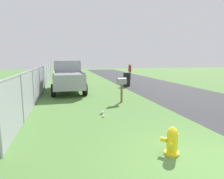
{
  "coord_description": "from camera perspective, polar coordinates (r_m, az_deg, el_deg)",
  "views": [
    {
      "loc": [
        -3.06,
        2.93,
        2.22
      ],
      "look_at": [
        4.41,
        1.08,
        0.99
      ],
      "focal_mm": 31.0,
      "sensor_mm": 36.0,
      "label": 1
    }
  ],
  "objects": [
    {
      "name": "litter_bag_by_mailbox",
      "position": [
        7.88,
        -2.96,
        -6.75
      ],
      "size": [
        0.14,
        0.14,
        0.14
      ],
      "primitive_type": "sphere",
      "color": "silver",
      "rests_on": "ground"
    },
    {
      "name": "trash_bin",
      "position": [
        15.69,
        4.37,
        3.0
      ],
      "size": [
        0.59,
        0.59,
        1.11
      ],
      "color": "black",
      "rests_on": "ground"
    },
    {
      "name": "pickup_truck",
      "position": [
        13.63,
        -12.92,
        4.17
      ],
      "size": [
        5.29,
        2.17,
        2.09
      ],
      "rotation": [
        0.0,
        0.0,
        0.02
      ],
      "color": "#93999E",
      "rests_on": "ground"
    },
    {
      "name": "pedestrian",
      "position": [
        20.96,
        5.27,
        5.76
      ],
      "size": [
        0.48,
        0.3,
        1.74
      ],
      "rotation": [
        0.0,
        0.0,
        4.94
      ],
      "color": "#4C4238",
      "rests_on": "ground"
    },
    {
      "name": "fence_section",
      "position": [
        13.37,
        -20.05,
        3.04
      ],
      "size": [
        17.43,
        0.07,
        1.73
      ],
      "color": "#9EA3A8",
      "rests_on": "ground"
    },
    {
      "name": "mailbox",
      "position": [
        9.83,
        2.86,
        1.96
      ],
      "size": [
        0.34,
        0.55,
        1.25
      ],
      "rotation": [
        0.0,
        0.0,
        0.29
      ],
      "color": "brown",
      "rests_on": "ground"
    },
    {
      "name": "fire_hydrant",
      "position": [
        4.86,
        17.25,
        -14.41
      ],
      "size": [
        0.42,
        0.43,
        0.65
      ],
      "rotation": [
        0.0,
        0.0,
        0.83
      ],
      "color": "yellow",
      "rests_on": "ground"
    },
    {
      "name": "ground_plane",
      "position": [
        4.78,
        27.95,
        -19.67
      ],
      "size": [
        80.0,
        80.0,
        0.0
      ],
      "primitive_type": "plane",
      "color": "#4C7538"
    },
    {
      "name": "road_asphalt",
      "position": [
        11.75,
        23.95,
        -2.56
      ],
      "size": [
        60.0,
        5.44,
        0.01
      ],
      "primitive_type": "cube",
      "color": "#2D2D30",
      "rests_on": "ground"
    },
    {
      "name": "litter_cup_far_scatter",
      "position": [
        7.49,
        -2.53,
        -7.82
      ],
      "size": [
        0.1,
        0.08,
        0.08
      ],
      "primitive_type": "cylinder",
      "rotation": [
        0.0,
        1.57,
        6.24
      ],
      "color": "white",
      "rests_on": "ground"
    }
  ]
}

